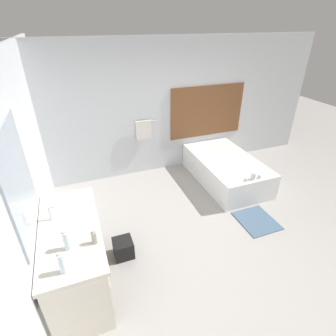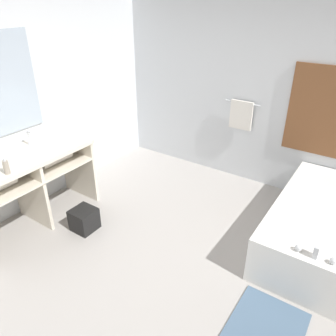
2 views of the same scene
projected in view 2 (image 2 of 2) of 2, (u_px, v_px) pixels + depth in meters
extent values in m
plane|color=#A8A39E|center=(174.00, 273.00, 3.27)|extent=(16.00, 16.00, 0.00)
cube|color=silver|center=(268.00, 90.00, 4.26)|extent=(7.40, 0.06, 2.70)
cylinder|color=silver|center=(243.00, 103.00, 4.46)|extent=(0.50, 0.02, 0.02)
cube|color=silver|center=(241.00, 115.00, 4.53)|extent=(0.32, 0.04, 0.40)
cube|color=silver|center=(11.00, 104.00, 3.74)|extent=(0.06, 7.40, 2.70)
cube|color=beige|center=(23.00, 157.00, 3.62)|extent=(0.66, 1.52, 0.05)
cube|color=beige|center=(27.00, 176.00, 3.72)|extent=(0.63, 1.45, 0.02)
cylinder|color=white|center=(41.00, 154.00, 3.80)|extent=(0.36, 0.36, 0.14)
cube|color=beige|center=(31.00, 192.00, 3.83)|extent=(0.61, 0.04, 0.84)
cube|color=beige|center=(79.00, 167.00, 4.37)|extent=(0.61, 0.04, 0.84)
cylinder|color=silver|center=(56.00, 158.00, 3.94)|extent=(0.13, 0.42, 0.13)
cylinder|color=silver|center=(30.00, 144.00, 3.86)|extent=(0.04, 0.04, 0.02)
cylinder|color=silver|center=(28.00, 137.00, 3.81)|extent=(0.02, 0.02, 0.16)
cube|color=silver|center=(29.00, 132.00, 3.76)|extent=(0.07, 0.01, 0.01)
cube|color=white|center=(328.00, 228.00, 3.50)|extent=(1.09, 1.88, 0.50)
ellipsoid|color=white|center=(330.00, 221.00, 3.45)|extent=(0.79, 1.36, 0.30)
cube|color=silver|center=(316.00, 252.00, 2.74)|extent=(0.04, 0.07, 0.12)
sphere|color=silver|center=(298.00, 248.00, 2.82)|extent=(0.06, 0.06, 0.06)
sphere|color=silver|center=(333.00, 261.00, 2.68)|extent=(0.06, 0.06, 0.06)
cylinder|color=gray|center=(6.00, 167.00, 3.21)|extent=(0.06, 0.06, 0.14)
cylinder|color=silver|center=(4.00, 160.00, 3.17)|extent=(0.03, 0.03, 0.03)
cube|color=black|center=(84.00, 220.00, 3.83)|extent=(0.27, 0.27, 0.26)
cube|color=slate|center=(266.00, 327.00, 2.74)|extent=(0.58, 0.65, 0.02)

